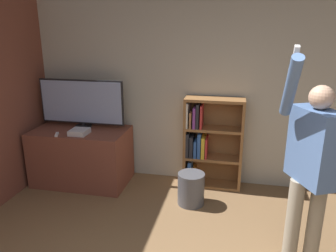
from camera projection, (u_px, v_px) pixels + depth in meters
The scene contains 8 objects.
wall_back at pixel (212, 85), 4.28m from camera, with size 6.80×0.06×2.70m.
tv_ledge at pixel (82, 156), 4.49m from camera, with size 1.26×0.71×0.76m.
television at pixel (82, 103), 4.39m from camera, with size 1.17×0.22×0.66m.
game_console at pixel (79, 132), 4.19m from camera, with size 0.22×0.23×0.06m.
remote_loose at pixel (57, 134), 4.16m from camera, with size 0.09×0.14×0.02m.
bookshelf at pixel (207, 143), 4.33m from camera, with size 0.77×0.28×1.21m.
person at pixel (312, 163), 2.71m from camera, with size 0.60×0.57×1.97m.
waste_bin at pixel (191, 189), 3.97m from camera, with size 0.32×0.32×0.40m.
Camera 1 is at (0.30, -1.26, 2.10)m, focal length 35.00 mm.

